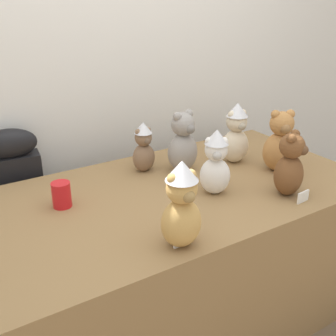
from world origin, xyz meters
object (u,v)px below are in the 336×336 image
display_table (168,260)px  teddy_bear_chestnut (290,166)px  teddy_bear_mocha (144,148)px  teddy_bear_snow (216,163)px  teddy_bear_ash (183,143)px  teddy_bear_honey (182,206)px  teddy_bear_cream (236,134)px  party_cup_red (62,195)px  instrument_case (20,216)px  teddy_bear_caramel (280,143)px

display_table → teddy_bear_chestnut: (0.45, -0.30, 0.51)m
teddy_bear_mocha → teddy_bear_snow: 0.41m
teddy_bear_chestnut → teddy_bear_snow: size_ratio=0.98×
display_table → teddy_bear_ash: size_ratio=6.10×
teddy_bear_chestnut → teddy_bear_snow: bearing=117.2°
teddy_bear_mocha → teddy_bear_honey: bearing=-110.4°
teddy_bear_honey → teddy_bear_snow: bearing=40.3°
display_table → teddy_bear_chestnut: 0.74m
teddy_bear_cream → teddy_bear_honey: bearing=-136.9°
teddy_bear_chestnut → party_cup_red: 0.99m
instrument_case → party_cup_red: bearing=-71.6°
teddy_bear_honey → teddy_bear_ash: bearing=59.3°
instrument_case → teddy_bear_honey: teddy_bear_honey is taller
instrument_case → teddy_bear_chestnut: bearing=-35.2°
teddy_bear_cream → party_cup_red: (-0.94, 0.00, -0.10)m
display_table → teddy_bear_ash: 0.58m
teddy_bear_ash → teddy_bear_chestnut: bearing=-70.5°
display_table → instrument_case: 0.83m
teddy_bear_honey → party_cup_red: (-0.27, 0.51, -0.11)m
teddy_bear_ash → party_cup_red: size_ratio=2.83×
instrument_case → teddy_bear_ash: bearing=-23.3°
teddy_bear_ash → teddy_bear_honey: (-0.38, -0.56, 0.02)m
display_table → teddy_bear_honey: (-0.18, -0.38, 0.53)m
teddy_bear_caramel → teddy_bear_honey: bearing=-133.0°
teddy_bear_chestnut → teddy_bear_caramel: teddy_bear_caramel is taller
teddy_bear_caramel → teddy_bear_honey: (-0.79, -0.30, 0.01)m
teddy_bear_cream → teddy_bear_caramel: (0.11, -0.20, -0.01)m
teddy_bear_mocha → instrument_case: bearing=147.1°
instrument_case → teddy_bear_caramel: bearing=-23.7°
teddy_bear_snow → teddy_bear_ash: 0.29m
teddy_bear_chestnut → teddy_bear_snow: 0.33m
teddy_bear_chestnut → teddy_bear_caramel: (0.16, 0.22, 0.01)m
teddy_bear_chestnut → teddy_bear_cream: (0.05, 0.42, 0.02)m
instrument_case → teddy_bear_snow: 1.10m
teddy_bear_caramel → instrument_case: bearing=175.1°
teddy_bear_caramel → teddy_bear_ash: bearing=174.4°
teddy_bear_chestnut → teddy_bear_ash: bearing=89.1°
teddy_bear_ash → teddy_bear_honey: size_ratio=0.95×
teddy_bear_chestnut → teddy_bear_caramel: bearing=24.3°
display_table → teddy_bear_honey: size_ratio=5.79×
instrument_case → teddy_bear_mocha: bearing=-23.2°
teddy_bear_caramel → party_cup_red: (-1.05, 0.21, -0.09)m
teddy_bear_honey → display_table: bearing=67.9°
teddy_bear_cream → teddy_bear_caramel: teddy_bear_cream is taller
teddy_bear_ash → party_cup_red: (-0.64, -0.05, -0.09)m
display_table → party_cup_red: party_cup_red is taller
instrument_case → party_cup_red: size_ratio=8.80×
display_table → teddy_bear_caramel: size_ratio=6.03×
instrument_case → teddy_bear_chestnut: (0.99, -0.90, 0.39)m
display_table → teddy_bear_caramel: bearing=-7.6°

